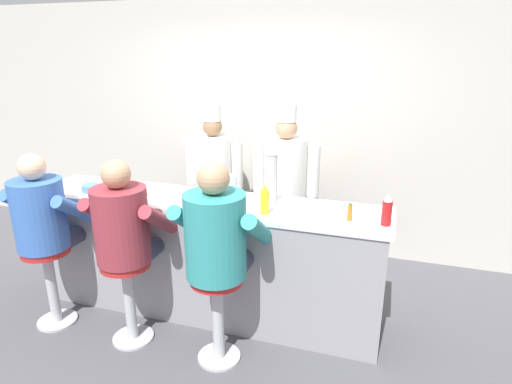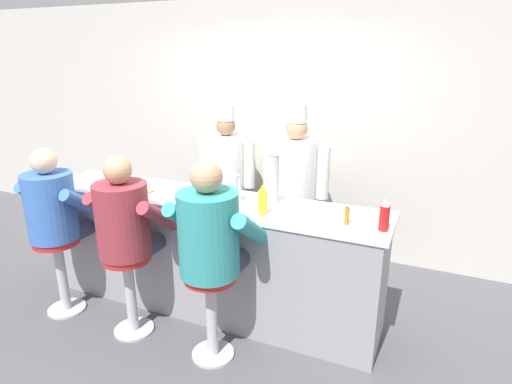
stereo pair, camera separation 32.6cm
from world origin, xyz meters
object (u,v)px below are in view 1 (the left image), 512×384
(hot_sauce_bottle_orange, at_px, (350,212))
(cereal_bowl, at_px, (91,188))
(diner_seated_blue, at_px, (44,220))
(diner_seated_teal, at_px, (218,241))
(mustard_bottle_yellow, at_px, (265,200))
(ketchup_bottle_red, at_px, (387,211))
(water_pitcher_clear, at_px, (230,190))
(coffee_mug_white, at_px, (237,206))
(diner_seated_maroon, at_px, (125,231))
(cook_in_whites_near, at_px, (214,176))
(coffee_mug_blue, at_px, (49,185))
(breakfast_plate, at_px, (142,195))
(cup_stack_steel, at_px, (271,178))
(cook_in_whites_far, at_px, (285,183))

(hot_sauce_bottle_orange, relative_size, cereal_bowl, 0.83)
(cereal_bowl, bearing_deg, diner_seated_blue, -104.72)
(cereal_bowl, bearing_deg, diner_seated_teal, -17.99)
(mustard_bottle_yellow, height_order, diner_seated_blue, diner_seated_blue)
(ketchup_bottle_red, height_order, water_pitcher_clear, water_pitcher_clear)
(coffee_mug_white, relative_size, diner_seated_maroon, 0.09)
(cook_in_whites_near, bearing_deg, mustard_bottle_yellow, -52.43)
(coffee_mug_blue, distance_m, coffee_mug_white, 1.74)
(mustard_bottle_yellow, bearing_deg, breakfast_plate, 176.80)
(diner_seated_blue, bearing_deg, cup_stack_steel, 21.48)
(breakfast_plate, xyz_separation_m, diner_seated_teal, (0.85, -0.44, -0.10))
(mustard_bottle_yellow, distance_m, cup_stack_steel, 0.29)
(hot_sauce_bottle_orange, relative_size, cook_in_whites_near, 0.08)
(ketchup_bottle_red, bearing_deg, diner_seated_blue, -170.47)
(diner_seated_blue, relative_size, diner_seated_teal, 0.97)
(diner_seated_teal, bearing_deg, cook_in_whites_far, 85.55)
(breakfast_plate, xyz_separation_m, cup_stack_steel, (1.04, 0.21, 0.18))
(breakfast_plate, height_order, cook_in_whites_near, cook_in_whites_near)
(diner_seated_blue, xyz_separation_m, cook_in_whites_far, (1.58, 1.45, 0.02))
(coffee_mug_blue, distance_m, cook_in_whites_far, 2.14)
(diner_seated_blue, bearing_deg, coffee_mug_white, 14.24)
(hot_sauce_bottle_orange, height_order, diner_seated_teal, diner_seated_teal)
(breakfast_plate, relative_size, diner_seated_maroon, 0.18)
(mustard_bottle_yellow, relative_size, diner_seated_blue, 0.16)
(cup_stack_steel, height_order, diner_seated_blue, diner_seated_blue)
(water_pitcher_clear, height_order, diner_seated_blue, diner_seated_blue)
(cup_stack_steel, bearing_deg, ketchup_bottle_red, -14.29)
(coffee_mug_blue, distance_m, cup_stack_steel, 1.95)
(breakfast_plate, height_order, diner_seated_blue, diner_seated_blue)
(water_pitcher_clear, bearing_deg, diner_seated_blue, -159.45)
(cereal_bowl, bearing_deg, coffee_mug_white, -2.88)
(hot_sauce_bottle_orange, bearing_deg, water_pitcher_clear, 175.19)
(cook_in_whites_near, distance_m, cook_in_whites_far, 0.81)
(mustard_bottle_yellow, bearing_deg, ketchup_bottle_red, 3.28)
(cereal_bowl, distance_m, coffee_mug_blue, 0.39)
(mustard_bottle_yellow, bearing_deg, cook_in_whites_far, 95.79)
(hot_sauce_bottle_orange, height_order, cereal_bowl, hot_sauce_bottle_orange)
(mustard_bottle_yellow, xyz_separation_m, hot_sauce_bottle_orange, (0.61, 0.05, -0.04))
(cereal_bowl, height_order, diner_seated_blue, diner_seated_blue)
(breakfast_plate, distance_m, coffee_mug_white, 0.86)
(coffee_mug_blue, bearing_deg, diner_seated_blue, -54.62)
(hot_sauce_bottle_orange, distance_m, breakfast_plate, 1.68)
(diner_seated_blue, distance_m, cook_in_whites_near, 1.75)
(diner_seated_teal, xyz_separation_m, cook_in_whites_near, (-0.69, 1.56, -0.03))
(diner_seated_blue, relative_size, diner_seated_maroon, 0.99)
(ketchup_bottle_red, relative_size, cook_in_whites_far, 0.13)
(coffee_mug_blue, distance_m, diner_seated_teal, 1.78)
(ketchup_bottle_red, bearing_deg, cup_stack_steel, 165.71)
(ketchup_bottle_red, bearing_deg, coffee_mug_white, -177.09)
(coffee_mug_white, distance_m, cook_in_whites_near, 1.39)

